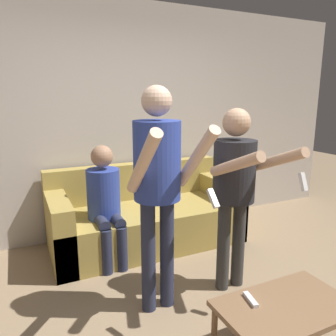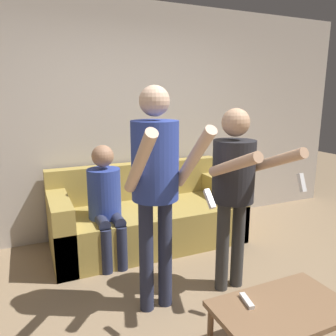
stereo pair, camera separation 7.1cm
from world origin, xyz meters
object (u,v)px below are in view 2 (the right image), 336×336
coffee_table (282,312)px  person_standing_right (235,180)px  remote_on_table (247,301)px  person_standing_left (156,175)px  couch (147,218)px  person_seated (106,198)px

coffee_table → person_standing_right: bearing=78.6°
coffee_table → remote_on_table: 0.23m
person_standing_left → coffee_table: person_standing_left is taller
coffee_table → remote_on_table: size_ratio=5.53×
remote_on_table → couch: bearing=90.1°
person_seated → remote_on_table: (0.51, -1.60, -0.27)m
person_standing_right → person_seated: person_standing_right is taller
person_seated → coffee_table: 1.89m
person_standing_left → person_seated: (-0.17, 0.94, -0.43)m
person_seated → couch: bearing=23.0°
person_seated → remote_on_table: bearing=-72.2°
person_standing_left → person_standing_right: 0.70m
person_seated → remote_on_table: size_ratio=7.62×
coffee_table → person_standing_left: bearing=123.8°
person_standing_left → person_standing_right: (0.69, -0.00, -0.11)m
person_standing_left → remote_on_table: 1.03m
person_seated → person_standing_left: bearing=-80.0°
person_standing_right → remote_on_table: size_ratio=10.06×
coffee_table → couch: bearing=95.4°
coffee_table → remote_on_table: remote_on_table is taller
remote_on_table → person_standing_left: bearing=117.6°
person_standing_left → remote_on_table: bearing=-62.4°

